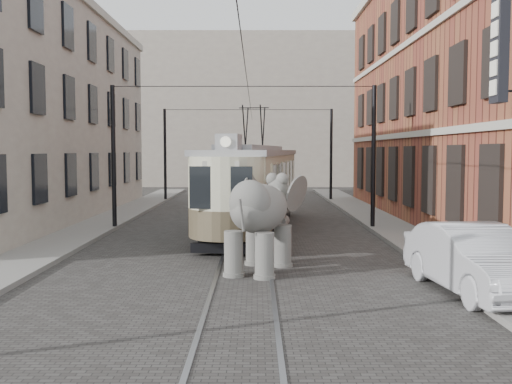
{
  "coord_description": "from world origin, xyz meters",
  "views": [
    {
      "loc": [
        0.33,
        -18.73,
        3.31
      ],
      "look_at": [
        0.32,
        -1.37,
        2.1
      ],
      "focal_mm": 41.78,
      "sensor_mm": 36.0,
      "label": 1
    }
  ],
  "objects": [
    {
      "name": "sidewalk_right",
      "position": [
        6.0,
        0.0,
        0.07
      ],
      "size": [
        2.0,
        60.0,
        0.15
      ],
      "primitive_type": "cube",
      "color": "slate",
      "rests_on": "ground"
    },
    {
      "name": "distant_block",
      "position": [
        0.0,
        40.0,
        7.0
      ],
      "size": [
        28.0,
        10.0,
        14.0
      ],
      "primitive_type": "cube",
      "color": "gray",
      "rests_on": "ground"
    },
    {
      "name": "brick_building",
      "position": [
        11.0,
        9.0,
        6.0
      ],
      "size": [
        8.0,
        26.0,
        12.0
      ],
      "primitive_type": "cube",
      "color": "brown",
      "rests_on": "ground"
    },
    {
      "name": "stucco_building",
      "position": [
        -11.0,
        10.0,
        5.0
      ],
      "size": [
        7.0,
        24.0,
        10.0
      ],
      "primitive_type": "cube",
      "color": "gray",
      "rests_on": "ground"
    },
    {
      "name": "sidewalk_left",
      "position": [
        -6.5,
        0.0,
        0.07
      ],
      "size": [
        2.0,
        60.0,
        0.15
      ],
      "primitive_type": "cube",
      "color": "slate",
      "rests_on": "ground"
    },
    {
      "name": "parked_car",
      "position": [
        5.39,
        -5.13,
        0.8
      ],
      "size": [
        2.23,
        5.0,
        1.6
      ],
      "primitive_type": "imported",
      "rotation": [
        0.0,
        0.0,
        0.11
      ],
      "color": "#B5B5BA",
      "rests_on": "ground"
    },
    {
      "name": "tram_rails",
      "position": [
        0.0,
        0.0,
        0.01
      ],
      "size": [
        1.54,
        80.0,
        0.02
      ],
      "primitive_type": null,
      "color": "slate",
      "rests_on": "ground"
    },
    {
      "name": "catenary",
      "position": [
        -0.2,
        5.0,
        3.0
      ],
      "size": [
        11.0,
        30.2,
        6.0
      ],
      "primitive_type": null,
      "color": "black",
      "rests_on": "ground"
    },
    {
      "name": "ground",
      "position": [
        0.0,
        0.0,
        0.0
      ],
      "size": [
        120.0,
        120.0,
        0.0
      ],
      "primitive_type": "plane",
      "color": "#3A3836"
    },
    {
      "name": "tram",
      "position": [
        0.24,
        5.97,
        2.56
      ],
      "size": [
        4.4,
        13.15,
        5.12
      ],
      "primitive_type": null,
      "rotation": [
        0.0,
        0.0,
        -0.14
      ],
      "color": "beige",
      "rests_on": "ground"
    },
    {
      "name": "elephant",
      "position": [
        0.41,
        -2.58,
        1.34
      ],
      "size": [
        3.68,
        4.91,
        2.68
      ],
      "primitive_type": null,
      "rotation": [
        0.0,
        0.0,
        -0.33
      ],
      "color": "#615F5A",
      "rests_on": "ground"
    }
  ]
}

